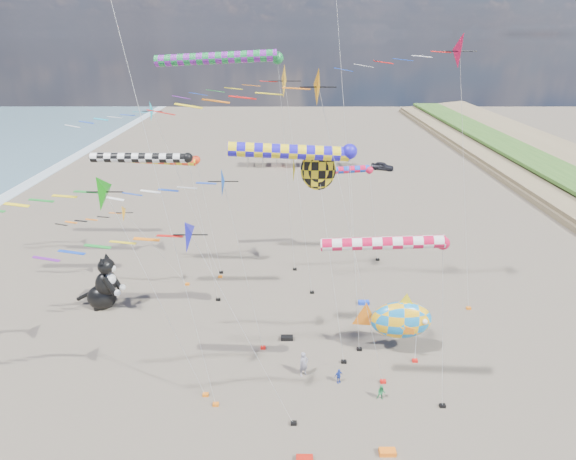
{
  "coord_description": "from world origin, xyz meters",
  "views": [
    {
      "loc": [
        -0.5,
        -15.41,
        20.95
      ],
      "look_at": [
        -0.45,
        12.0,
        8.98
      ],
      "focal_mm": 28.0,
      "sensor_mm": 36.0,
      "label": 1
    }
  ],
  "objects_px": {
    "fish_inflatable": "(400,320)",
    "child_blue": "(339,376)",
    "person_adult": "(304,364)",
    "parked_car": "(382,166)",
    "child_green": "(381,393)",
    "cat_inflatable": "(102,281)"
  },
  "relations": [
    {
      "from": "fish_inflatable",
      "to": "parked_car",
      "type": "bearing_deg",
      "value": 80.23
    },
    {
      "from": "child_blue",
      "to": "cat_inflatable",
      "type": "bearing_deg",
      "value": 127.21
    },
    {
      "from": "child_green",
      "to": "parked_car",
      "type": "distance_m",
      "value": 52.91
    },
    {
      "from": "person_adult",
      "to": "child_green",
      "type": "height_order",
      "value": "person_adult"
    },
    {
      "from": "cat_inflatable",
      "to": "fish_inflatable",
      "type": "xyz_separation_m",
      "value": [
        23.0,
        -6.0,
        0.38
      ]
    },
    {
      "from": "parked_car",
      "to": "cat_inflatable",
      "type": "bearing_deg",
      "value": 166.37
    },
    {
      "from": "cat_inflatable",
      "to": "person_adult",
      "type": "bearing_deg",
      "value": -20.17
    },
    {
      "from": "person_adult",
      "to": "child_green",
      "type": "relative_size",
      "value": 1.72
    },
    {
      "from": "cat_inflatable",
      "to": "person_adult",
      "type": "distance_m",
      "value": 18.31
    },
    {
      "from": "fish_inflatable",
      "to": "child_blue",
      "type": "xyz_separation_m",
      "value": [
        -4.49,
        -3.0,
        -2.27
      ]
    },
    {
      "from": "cat_inflatable",
      "to": "child_green",
      "type": "relative_size",
      "value": 4.64
    },
    {
      "from": "fish_inflatable",
      "to": "child_blue",
      "type": "height_order",
      "value": "fish_inflatable"
    },
    {
      "from": "parked_car",
      "to": "fish_inflatable",
      "type": "bearing_deg",
      "value": -166.45
    },
    {
      "from": "child_blue",
      "to": "child_green",
      "type": "bearing_deg",
      "value": -57.56
    },
    {
      "from": "child_green",
      "to": "parked_car",
      "type": "relative_size",
      "value": 0.28
    },
    {
      "from": "cat_inflatable",
      "to": "child_green",
      "type": "xyz_separation_m",
      "value": [
        21.01,
        -10.48,
        -1.9
      ]
    },
    {
      "from": "fish_inflatable",
      "to": "parked_car",
      "type": "xyz_separation_m",
      "value": [
        8.17,
        47.44,
        -2.16
      ]
    },
    {
      "from": "fish_inflatable",
      "to": "person_adult",
      "type": "relative_size",
      "value": 3.16
    },
    {
      "from": "fish_inflatable",
      "to": "child_green",
      "type": "distance_m",
      "value": 5.41
    },
    {
      "from": "cat_inflatable",
      "to": "child_blue",
      "type": "relative_size",
      "value": 4.54
    },
    {
      "from": "child_blue",
      "to": "parked_car",
      "type": "xyz_separation_m",
      "value": [
        12.66,
        50.44,
        0.11
      ]
    },
    {
      "from": "fish_inflatable",
      "to": "parked_car",
      "type": "height_order",
      "value": "fish_inflatable"
    }
  ]
}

